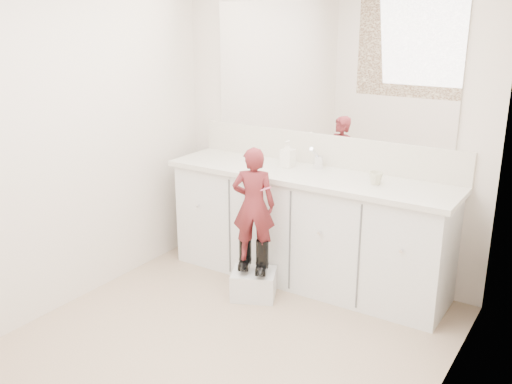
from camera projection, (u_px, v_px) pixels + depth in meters
The scene contains 16 objects.
floor at pixel (215, 351), 3.61m from camera, with size 3.00×3.00×0.00m, color #90795E.
wall_back at pixel (326, 127), 4.45m from camera, with size 2.60×2.60×0.00m, color beige.
wall_left at pixel (60, 142), 3.92m from camera, with size 3.00×3.00×0.00m, color beige.
wall_right at pixel (440, 210), 2.58m from camera, with size 3.00×3.00×0.00m, color beige.
vanity_cabinet at pixel (307, 230), 4.47m from camera, with size 2.20×0.55×0.85m, color silver.
countertop at pixel (308, 176), 4.32m from camera, with size 2.28×0.58×0.04m, color beige.
backsplash at pixel (325, 150), 4.50m from camera, with size 2.28×0.03×0.25m, color beige.
mirror at pixel (328, 69), 4.31m from camera, with size 2.00×0.02×1.00m, color white.
faucet at pixel (318, 162), 4.43m from camera, with size 0.08×0.08×0.10m, color silver.
cup at pixel (376, 178), 4.02m from camera, with size 0.10×0.10×0.09m, color beige.
soap_bottle at pixel (288, 154), 4.46m from camera, with size 0.09×0.10×0.21m, color white.
step_stool at pixel (254, 284), 4.28m from camera, with size 0.32×0.27×0.21m, color silver.
boot_left at pixel (245, 253), 4.25m from camera, with size 0.10×0.18×0.27m, color black, non-canonical shape.
boot_right at pixel (262, 257), 4.17m from camera, with size 0.10×0.18×0.27m, color black, non-canonical shape.
toddler at pixel (254, 205), 4.09m from camera, with size 0.31×0.20×0.85m, color #A13137.
toothbrush at pixel (262, 190), 4.02m from camera, with size 0.01×0.01×0.14m, color #E85A86.
Camera 1 is at (1.91, -2.50, 2.06)m, focal length 40.00 mm.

